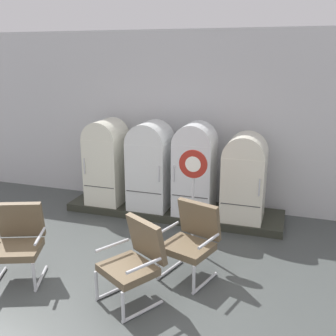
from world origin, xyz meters
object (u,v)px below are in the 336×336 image
Objects in this scene: armchair_left at (18,239)px; armchair_right at (192,238)px; refrigerator_3 at (244,175)px; refrigerator_1 at (150,163)px; refrigerator_2 at (195,166)px; sign_stand at (193,205)px; refrigerator_0 at (107,159)px; armchair_center at (135,259)px.

armchair_left is 1.00× the size of armchair_right.
refrigerator_3 reaches higher than armchair_right.
refrigerator_2 is (0.82, -0.04, 0.02)m from refrigerator_1.
refrigerator_1 reaches higher than sign_stand.
refrigerator_1 is (0.86, -0.00, 0.00)m from refrigerator_0.
armchair_right and armchair_center have the same top height.
refrigerator_3 reaches higher than armchair_center.
armchair_left is at bearing -108.99° from refrigerator_1.
refrigerator_3 is at bearing 62.88° from sign_stand.
armchair_center is (1.60, -2.52, -0.42)m from refrigerator_0.
armchair_left and armchair_center have the same top height.
refrigerator_3 is 1.87m from armchair_right.
armchair_right is at bearing -40.62° from refrigerator_0.
sign_stand is (0.32, 1.38, 0.18)m from armchair_center.
armchair_center is at bearing -91.66° from refrigerator_2.
armchair_right is (2.10, 0.73, 0.00)m from armchair_left.
refrigerator_3 is 1.47× the size of armchair_center.
armchair_center is at bearing 0.08° from armchair_left.
refrigerator_1 is 1.01× the size of sign_stand.
refrigerator_3 reaches higher than armchair_left.
refrigerator_1 reaches higher than armchair_right.
refrigerator_0 is at bearing 179.77° from refrigerator_1.
refrigerator_1 is 2.70m from armchair_left.
sign_stand is at bearing 35.51° from armchair_left.
refrigerator_1 is 2.21m from armchair_right.
armchair_center is (1.61, 0.00, 0.00)m from armchair_left.
refrigerator_3 is 1.47× the size of armchair_right.
refrigerator_2 is 0.84m from refrigerator_3.
refrigerator_0 is at bearing 122.45° from armchair_center.
refrigerator_2 is 1.03× the size of sign_stand.
refrigerator_0 reaches higher than armchair_left.
refrigerator_2 reaches higher than refrigerator_1.
refrigerator_1 is at bearing 179.89° from refrigerator_3.
refrigerator_0 is 1.58× the size of armchair_right.
armchair_center is at bearing -73.51° from refrigerator_1.
armchair_left is at bearing -144.49° from sign_stand.
refrigerator_0 is 1.58× the size of armchair_left.
refrigerator_0 reaches higher than refrigerator_3.
sign_stand is at bearing -117.12° from refrigerator_3.
armchair_center is at bearing -123.89° from armchair_right.
refrigerator_3 is (0.83, 0.04, -0.08)m from refrigerator_2.
armchair_left is 1.61m from armchair_center.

